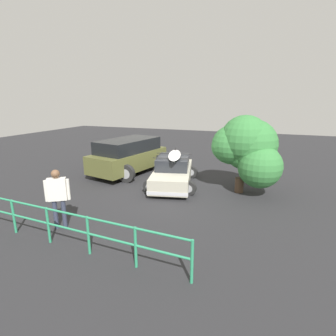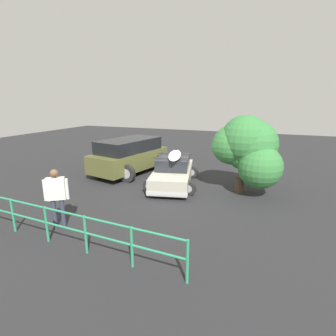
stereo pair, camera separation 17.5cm
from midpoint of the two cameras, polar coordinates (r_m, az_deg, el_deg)
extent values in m
cube|color=#28282B|center=(11.80, -0.17, -4.24)|extent=(44.00, 44.00, 0.02)
cube|color=#B7B29E|center=(11.99, 0.60, -1.53)|extent=(2.49, 4.25, 0.62)
cube|color=#23262B|center=(12.00, 0.70, 1.28)|extent=(1.82, 2.19, 0.52)
cube|color=silver|center=(10.21, -0.65, -5.60)|extent=(1.60, 0.48, 0.14)
cube|color=silver|center=(13.91, 1.52, -0.04)|extent=(1.60, 0.48, 0.14)
cylinder|color=black|center=(10.80, 4.16, -4.39)|extent=(0.59, 0.18, 0.59)
cylinder|color=#99999E|center=(10.80, 4.16, -4.39)|extent=(0.33, 0.19, 0.33)
cylinder|color=black|center=(11.00, -4.36, -4.05)|extent=(0.59, 0.18, 0.59)
cylinder|color=#99999E|center=(11.00, -4.36, -4.05)|extent=(0.33, 0.19, 0.33)
cylinder|color=black|center=(13.16, 4.74, -0.89)|extent=(0.59, 0.18, 0.59)
cylinder|color=#99999E|center=(13.16, 4.74, -0.89)|extent=(0.33, 0.19, 0.33)
cylinder|color=black|center=(13.32, -2.27, -0.66)|extent=(0.59, 0.18, 0.59)
cylinder|color=#99999E|center=(13.32, -2.27, -0.66)|extent=(0.33, 0.19, 0.33)
cylinder|color=black|center=(11.42, 0.41, 2.12)|extent=(1.63, 0.43, 0.03)
cylinder|color=black|center=(12.44, 0.97, 3.17)|extent=(1.63, 0.43, 0.03)
ellipsoid|color=white|center=(11.84, 1.02, 2.87)|extent=(1.25, 2.56, 0.09)
cone|color=black|center=(12.80, 1.26, 4.29)|extent=(0.10, 0.10, 0.14)
cube|color=brown|center=(14.07, -8.91, 1.81)|extent=(2.78, 4.67, 0.90)
cube|color=black|center=(13.92, -9.04, 4.91)|extent=(2.43, 3.70, 0.65)
cylinder|color=black|center=(15.78, -3.43, 3.74)|extent=(0.79, 0.33, 0.77)
cylinder|color=black|center=(12.56, -9.45, -1.19)|extent=(0.85, 0.22, 0.85)
cylinder|color=#99999E|center=(12.56, -9.45, -1.19)|extent=(0.47, 0.23, 0.47)
cylinder|color=black|center=(13.92, -15.47, 0.04)|extent=(0.85, 0.22, 0.85)
cylinder|color=#99999E|center=(13.92, -15.47, 0.04)|extent=(0.47, 0.23, 0.47)
cylinder|color=black|center=(14.54, -2.54, 1.18)|extent=(0.85, 0.22, 0.85)
cylinder|color=#99999E|center=(14.54, -2.54, 1.18)|extent=(0.47, 0.23, 0.47)
cylinder|color=black|center=(15.72, -8.39, 2.08)|extent=(0.85, 0.22, 0.85)
cylinder|color=#99999E|center=(15.72, -8.39, 2.08)|extent=(0.47, 0.23, 0.47)
cylinder|color=#33384C|center=(8.73, -22.21, -9.17)|extent=(0.13, 0.13, 0.91)
cylinder|color=#33384C|center=(8.77, -23.81, -9.22)|extent=(0.13, 0.13, 0.91)
cube|color=silver|center=(8.47, -23.55, -4.26)|extent=(0.56, 0.47, 0.68)
sphere|color=brown|center=(8.34, -23.88, -1.17)|extent=(0.25, 0.25, 0.25)
cylinder|color=silver|center=(8.43, -21.44, -4.35)|extent=(0.09, 0.09, 0.64)
cylinder|color=silver|center=(8.55, -25.59, -4.53)|extent=(0.09, 0.09, 0.64)
cylinder|color=#2D9366|center=(5.86, 4.33, -19.69)|extent=(0.07, 0.07, 1.03)
cylinder|color=#2D9366|center=(6.37, -7.88, -16.76)|extent=(0.07, 0.07, 1.03)
cylinder|color=#2D9366|center=(7.10, -17.64, -13.82)|extent=(0.07, 0.07, 1.03)
cylinder|color=#2D9366|center=(8.00, -25.20, -11.21)|extent=(0.07, 0.07, 1.03)
cylinder|color=#2D9366|center=(9.02, -31.04, -9.03)|extent=(0.07, 0.07, 1.03)
cylinder|color=#2D9366|center=(7.81, -25.59, -7.97)|extent=(8.21, 0.47, 0.06)
cylinder|color=#2D9366|center=(7.98, -25.24, -10.87)|extent=(8.21, 0.47, 0.06)
cylinder|color=#4C3828|center=(11.49, 14.81, -3.61)|extent=(0.36, 0.36, 0.62)
sphere|color=#387F3D|center=(11.32, 17.34, 4.94)|extent=(2.07, 2.07, 2.07)
sphere|color=#387F3D|center=(11.26, 13.16, 4.92)|extent=(1.62, 1.62, 1.62)
sphere|color=#387F3D|center=(10.96, 18.95, 0.31)|extent=(1.74, 1.74, 1.74)
sphere|color=#387F3D|center=(11.22, 15.93, 5.97)|extent=(2.00, 2.00, 2.00)
sphere|color=#387F3D|center=(11.27, 15.50, 3.23)|extent=(1.36, 1.36, 1.36)
sphere|color=#387F3D|center=(11.29, 16.71, 3.55)|extent=(1.43, 1.43, 1.43)
sphere|color=#387F3D|center=(11.21, 12.22, 4.64)|extent=(1.28, 1.28, 1.28)
camera|label=1|loc=(0.09, -90.44, -0.12)|focal=28.00mm
camera|label=2|loc=(0.09, 89.56, 0.12)|focal=28.00mm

